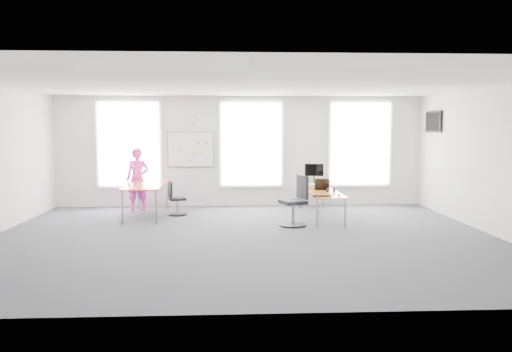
{
  "coord_description": "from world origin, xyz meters",
  "views": [
    {
      "loc": [
        -0.24,
        -9.62,
        2.18
      ],
      "look_at": [
        0.29,
        1.2,
        1.1
      ],
      "focal_mm": 35.0,
      "sensor_mm": 36.0,
      "label": 1
    }
  ],
  "objects": [
    {
      "name": "chair_right",
      "position": [
        1.16,
        1.15,
        0.48
      ],
      "size": [
        0.64,
        0.64,
        1.11
      ],
      "rotation": [
        0.0,
        0.0,
        -1.23
      ],
      "color": "black",
      "rests_on": "ground"
    },
    {
      "name": "window_right",
      "position": [
        3.3,
        3.97,
        1.7
      ],
      "size": [
        1.6,
        0.06,
        2.2
      ],
      "primitive_type": "cube",
      "color": "white",
      "rests_on": "wall_back"
    },
    {
      "name": "wall_right",
      "position": [
        5.0,
        0.0,
        1.5
      ],
      "size": [
        0.0,
        10.0,
        10.0
      ],
      "primitive_type": "plane",
      "rotation": [
        1.57,
        0.0,
        -1.57
      ],
      "color": "silver",
      "rests_on": "ground"
    },
    {
      "name": "tv",
      "position": [
        4.95,
        3.0,
        2.3
      ],
      "size": [
        0.06,
        0.9,
        0.55
      ],
      "primitive_type": "cube",
      "color": "black",
      "rests_on": "wall_right"
    },
    {
      "name": "desk_left",
      "position": [
        -2.31,
        2.52,
        0.72
      ],
      "size": [
        0.87,
        2.16,
        0.79
      ],
      "color": "#D6581A",
      "rests_on": "ground"
    },
    {
      "name": "person",
      "position": [
        -2.67,
        3.32,
        0.82
      ],
      "size": [
        0.62,
        0.44,
        1.63
      ],
      "primitive_type": "imported",
      "rotation": [
        0.0,
        0.0,
        -0.08
      ],
      "color": "#EC2EB6",
      "rests_on": "ground"
    },
    {
      "name": "lens_cap",
      "position": [
        2.01,
        1.5,
        0.67
      ],
      "size": [
        0.06,
        0.06,
        0.01
      ],
      "primitive_type": "cylinder",
      "rotation": [
        0.0,
        0.0,
        0.09
      ],
      "color": "black",
      "rests_on": "desk_right"
    },
    {
      "name": "window_mid",
      "position": [
        0.3,
        3.97,
        1.7
      ],
      "size": [
        1.6,
        0.06,
        2.2
      ],
      "primitive_type": "cube",
      "color": "white",
      "rests_on": "wall_back"
    },
    {
      "name": "wall_back",
      "position": [
        0.0,
        4.0,
        1.5
      ],
      "size": [
        10.0,
        0.0,
        10.0
      ],
      "primitive_type": "plane",
      "rotation": [
        1.57,
        0.0,
        0.0
      ],
      "color": "silver",
      "rests_on": "ground"
    },
    {
      "name": "wall_front",
      "position": [
        0.0,
        -4.0,
        1.5
      ],
      "size": [
        10.0,
        0.0,
        10.0
      ],
      "primitive_type": "plane",
      "rotation": [
        -1.57,
        0.0,
        0.0
      ],
      "color": "silver",
      "rests_on": "ground"
    },
    {
      "name": "mouse",
      "position": [
        2.11,
        1.11,
        0.68
      ],
      "size": [
        0.09,
        0.13,
        0.05
      ],
      "primitive_type": "ellipsoid",
      "rotation": [
        0.0,
        0.0,
        -0.09
      ],
      "color": "black",
      "rests_on": "desk_right"
    },
    {
      "name": "floor",
      "position": [
        0.0,
        0.0,
        0.0
      ],
      "size": [
        10.0,
        10.0,
        0.0
      ],
      "primitive_type": "plane",
      "color": "#2B2A30",
      "rests_on": "ground"
    },
    {
      "name": "monitor",
      "position": [
        1.92,
        3.29,
        0.99
      ],
      "size": [
        0.49,
        0.2,
        0.55
      ],
      "rotation": [
        0.0,
        0.0,
        -0.21
      ],
      "color": "black",
      "rests_on": "desk_right"
    },
    {
      "name": "keyboard",
      "position": [
        1.73,
        1.04,
        0.67
      ],
      "size": [
        0.42,
        0.26,
        0.02
      ],
      "primitive_type": "cube",
      "rotation": [
        0.0,
        0.0,
        0.32
      ],
      "color": "black",
      "rests_on": "desk_right"
    },
    {
      "name": "chair_left",
      "position": [
        -1.63,
        2.59,
        0.37
      ],
      "size": [
        0.48,
        0.47,
        0.84
      ],
      "rotation": [
        0.0,
        0.0,
        1.88
      ],
      "color": "black",
      "rests_on": "ground"
    },
    {
      "name": "headphones",
      "position": [
        2.05,
        1.72,
        0.71
      ],
      "size": [
        0.19,
        0.1,
        0.11
      ],
      "rotation": [
        0.0,
        0.0,
        0.03
      ],
      "color": "black",
      "rests_on": "desk_right"
    },
    {
      "name": "window_left",
      "position": [
        -3.0,
        3.97,
        1.7
      ],
      "size": [
        1.6,
        0.06,
        2.2
      ],
      "primitive_type": "cube",
      "color": "white",
      "rests_on": "wall_back"
    },
    {
      "name": "wall_clock",
      "position": [
        -1.35,
        3.97,
        2.35
      ],
      "size": [
        0.3,
        0.04,
        0.3
      ],
      "primitive_type": "cylinder",
      "rotation": [
        1.57,
        0.0,
        0.0
      ],
      "color": "gray",
      "rests_on": "wall_back"
    },
    {
      "name": "laptop_sleeve",
      "position": [
        1.92,
        2.11,
        0.8
      ],
      "size": [
        0.34,
        0.27,
        0.27
      ],
      "rotation": [
        0.0,
        0.0,
        -0.29
      ],
      "color": "black",
      "rests_on": "desk_right"
    },
    {
      "name": "desk_right",
      "position": [
        1.89,
        2.14,
        0.62
      ],
      "size": [
        0.73,
        2.72,
        0.66
      ],
      "color": "#D6581A",
      "rests_on": "ground"
    },
    {
      "name": "paper_stack",
      "position": [
        1.73,
        2.39,
        0.72
      ],
      "size": [
        0.41,
        0.36,
        0.12
      ],
      "primitive_type": "cube",
      "rotation": [
        0.0,
        0.0,
        0.32
      ],
      "color": "beige",
      "rests_on": "desk_right"
    },
    {
      "name": "whiteboard",
      "position": [
        -1.35,
        3.97,
        1.55
      ],
      "size": [
        1.2,
        0.03,
        0.9
      ],
      "primitive_type": "cube",
      "color": "silver",
      "rests_on": "wall_back"
    },
    {
      "name": "ceiling",
      "position": [
        0.0,
        0.0,
        3.0
      ],
      "size": [
        10.0,
        10.0,
        0.0
      ],
      "primitive_type": "plane",
      "rotation": [
        3.14,
        0.0,
        0.0
      ],
      "color": "white",
      "rests_on": "ground"
    }
  ]
}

